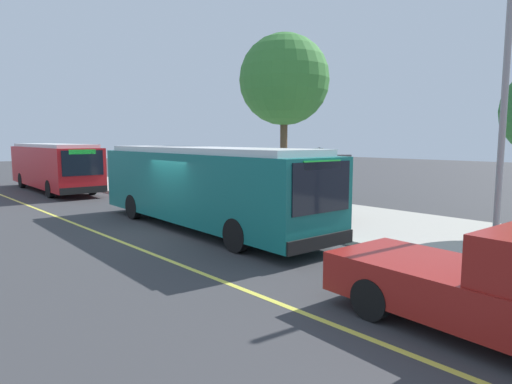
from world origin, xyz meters
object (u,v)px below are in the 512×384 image
object	(u,v)px
transit_bus_second	(54,165)
pedestrian_commuter	(329,198)
pickup_truck	(504,291)
route_sign_post	(319,176)
waiting_bench	(317,203)
transit_bus_main	(203,184)

from	to	relation	value
transit_bus_second	pedestrian_commuter	xyz separation A→B (m)	(18.89, 3.65, -0.50)
pickup_truck	route_sign_post	size ratio (longest dim) A/B	1.97
pickup_truck	pedestrian_commuter	bearing A→B (deg)	146.06
transit_bus_second	route_sign_post	world-z (taller)	same
pickup_truck	waiting_bench	xyz separation A→B (m)	(-9.35, 6.48, -0.22)
pedestrian_commuter	transit_bus_main	bearing A→B (deg)	-130.69
transit_bus_second	pickup_truck	xyz separation A→B (m)	(26.60, -1.54, -0.76)
pickup_truck	route_sign_post	bearing A→B (deg)	149.49
route_sign_post	pedestrian_commuter	xyz separation A→B (m)	(-0.12, 0.72, -0.84)
transit_bus_second	waiting_bench	world-z (taller)	transit_bus_second
pickup_truck	waiting_bench	bearing A→B (deg)	145.25
transit_bus_main	pickup_truck	xyz separation A→B (m)	(10.69, -1.73, -0.76)
waiting_bench	route_sign_post	size ratio (longest dim) A/B	0.57
pedestrian_commuter	transit_bus_second	bearing A→B (deg)	-169.06
transit_bus_main	route_sign_post	size ratio (longest dim) A/B	4.15
transit_bus_second	route_sign_post	size ratio (longest dim) A/B	3.93
pedestrian_commuter	waiting_bench	bearing A→B (deg)	141.62
waiting_bench	route_sign_post	distance (m)	2.98
route_sign_post	pedestrian_commuter	size ratio (longest dim) A/B	1.66
transit_bus_main	pickup_truck	distance (m)	10.85
pickup_truck	pedestrian_commuter	distance (m)	9.30
transit_bus_main	waiting_bench	world-z (taller)	transit_bus_main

